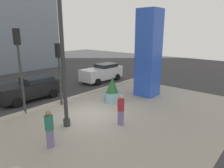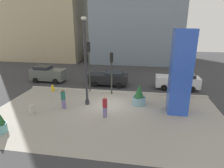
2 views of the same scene
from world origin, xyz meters
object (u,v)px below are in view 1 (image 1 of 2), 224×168
at_px(traffic_light_corner, 19,59).
at_px(car_far_lane, 102,73).
at_px(car_intersection, 30,88).
at_px(art_pillar_blue, 148,54).
at_px(pedestrian_on_sidewalk, 49,127).
at_px(traffic_light_far_side, 59,64).
at_px(pedestrian_by_curb, 121,108).
at_px(potted_plant_curbside, 112,92).
at_px(lamp_post, 63,59).

relative_size(traffic_light_corner, car_far_lane, 1.11).
height_order(traffic_light_corner, car_intersection, traffic_light_corner).
distance_m(traffic_light_corner, car_far_lane, 9.64).
xyz_separation_m(art_pillar_blue, pedestrian_on_sidewalk, (-9.09, -0.84, -2.27)).
bearing_deg(art_pillar_blue, car_far_lane, 80.37).
bearing_deg(pedestrian_on_sidewalk, traffic_light_corner, 76.89).
bearing_deg(car_intersection, traffic_light_far_side, -74.07).
relative_size(traffic_light_far_side, pedestrian_on_sidewalk, 2.43).
relative_size(traffic_light_far_side, car_intersection, 0.95).
bearing_deg(car_far_lane, traffic_light_corner, -166.13).
distance_m(art_pillar_blue, traffic_light_far_side, 6.55).
height_order(traffic_light_far_side, pedestrian_on_sidewalk, traffic_light_far_side).
bearing_deg(pedestrian_by_curb, traffic_light_far_side, 93.44).
height_order(potted_plant_curbside, traffic_light_far_side, traffic_light_far_side).
bearing_deg(car_intersection, pedestrian_on_sidewalk, -111.15).
distance_m(pedestrian_on_sidewalk, pedestrian_by_curb, 3.77).
bearing_deg(pedestrian_on_sidewalk, lamp_post, 33.89).
bearing_deg(car_intersection, pedestrian_by_curb, -82.03).
relative_size(lamp_post, pedestrian_on_sidewalk, 4.29).
relative_size(potted_plant_curbside, car_far_lane, 0.41).
xyz_separation_m(lamp_post, potted_plant_curbside, (4.42, 0.68, -2.78)).
relative_size(lamp_post, traffic_light_corner, 1.45).
xyz_separation_m(car_intersection, pedestrian_by_curb, (1.07, -7.61, 0.12)).
bearing_deg(art_pillar_blue, lamp_post, 177.79).
height_order(art_pillar_blue, traffic_light_corner, art_pillar_blue).
distance_m(art_pillar_blue, potted_plant_curbside, 3.99).
relative_size(art_pillar_blue, pedestrian_by_curb, 3.81).
bearing_deg(car_intersection, art_pillar_blue, -41.94).
height_order(lamp_post, traffic_light_far_side, lamp_post).
height_order(art_pillar_blue, car_far_lane, art_pillar_blue).
bearing_deg(pedestrian_on_sidewalk, pedestrian_by_curb, -14.19).
height_order(art_pillar_blue, car_intersection, art_pillar_blue).
height_order(traffic_light_far_side, pedestrian_by_curb, traffic_light_far_side).
bearing_deg(traffic_light_far_side, potted_plant_curbside, -38.45).
bearing_deg(lamp_post, pedestrian_by_curb, -46.12).
bearing_deg(car_far_lane, car_intersection, 179.55).
bearing_deg(car_intersection, traffic_light_corner, -124.29).
height_order(traffic_light_corner, pedestrian_on_sidewalk, traffic_light_corner).
distance_m(car_intersection, pedestrian_on_sidewalk, 7.17).
xyz_separation_m(art_pillar_blue, pedestrian_by_curb, (-5.44, -1.77, -2.27)).
bearing_deg(lamp_post, art_pillar_blue, -2.21).
height_order(potted_plant_curbside, traffic_light_corner, traffic_light_corner).
relative_size(art_pillar_blue, car_far_lane, 1.42).
distance_m(traffic_light_corner, traffic_light_far_side, 2.43).
bearing_deg(car_far_lane, traffic_light_far_side, -158.52).
height_order(car_far_lane, pedestrian_by_curb, car_far_lane).
xyz_separation_m(art_pillar_blue, car_far_lane, (0.98, 5.78, -2.34)).
height_order(pedestrian_on_sidewalk, pedestrian_by_curb, pedestrian_on_sidewalk).
xyz_separation_m(lamp_post, car_intersection, (0.91, 5.56, -2.72)).
xyz_separation_m(potted_plant_curbside, car_intersection, (-3.51, 4.88, 0.07)).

